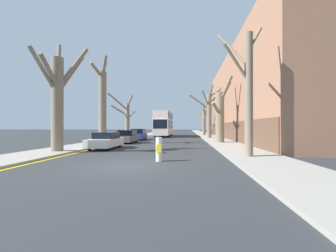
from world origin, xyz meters
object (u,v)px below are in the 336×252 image
object	(u,v)px
street_tree_left_1	(102,103)
traffic_bollard	(159,149)
street_tree_left_0	(58,97)
street_tree_right_0	(248,90)
street_tree_left_2	(127,118)
street_tree_right_1	(220,114)
parked_car_2	(138,135)
street_tree_right_3	(204,120)
double_decker_bus	(164,122)
parked_car_0	(106,141)
street_tree_right_2	(209,112)
parked_car_1	(127,137)

from	to	relation	value
street_tree_left_1	traffic_bollard	size ratio (longest dim) A/B	7.40
street_tree_left_0	street_tree_right_0	bearing A→B (deg)	-8.11
street_tree_left_0	street_tree_left_2	distance (m)	16.76
street_tree_right_1	parked_car_2	distance (m)	11.40
street_tree_right_0	parked_car_2	bearing A→B (deg)	120.54
street_tree_left_0	street_tree_right_1	xyz separation A→B (m)	(12.07, 9.78, -0.66)
street_tree_left_2	street_tree_right_3	xyz separation A→B (m)	(11.89, 14.08, 0.12)
double_decker_bus	parked_car_0	world-z (taller)	double_decker_bus
street_tree_left_2	street_tree_right_1	world-z (taller)	street_tree_right_1
double_decker_bus	parked_car_0	size ratio (longest dim) A/B	2.83
street_tree_left_2	traffic_bollard	world-z (taller)	street_tree_left_2
street_tree_left_0	double_decker_bus	world-z (taller)	street_tree_left_0
street_tree_left_1	traffic_bollard	distance (m)	13.54
street_tree_left_0	street_tree_left_1	xyz separation A→B (m)	(0.04, 7.72, 0.38)
street_tree_right_3	parked_car_0	xyz separation A→B (m)	(-9.77, -27.78, -2.45)
street_tree_right_0	street_tree_right_1	bearing A→B (deg)	89.25
street_tree_right_0	parked_car_0	size ratio (longest dim) A/B	1.80
street_tree_right_2	street_tree_left_0	bearing A→B (deg)	-121.02
street_tree_right_2	traffic_bollard	bearing A→B (deg)	-101.39
parked_car_2	traffic_bollard	xyz separation A→B (m)	(5.07, -18.06, -0.10)
street_tree_right_0	street_tree_right_3	world-z (taller)	street_tree_right_0
double_decker_bus	parked_car_2	world-z (taller)	double_decker_bus
traffic_bollard	parked_car_1	bearing A→B (deg)	112.12
street_tree_right_1	double_decker_bus	distance (m)	18.42
parked_car_1	street_tree_right_2	bearing A→B (deg)	47.05
street_tree_left_2	parked_car_1	size ratio (longest dim) A/B	1.53
street_tree_left_2	street_tree_right_2	bearing A→B (deg)	13.94
parked_car_1	street_tree_right_0	bearing A→B (deg)	-48.33
street_tree_left_2	parked_car_2	distance (m)	3.63
street_tree_right_3	parked_car_1	size ratio (longest dim) A/B	1.51
street_tree_left_2	parked_car_1	xyz separation A→B (m)	(2.11, -7.47, -2.30)
street_tree_right_3	street_tree_right_2	bearing A→B (deg)	-90.50
street_tree_right_3	double_decker_bus	size ratio (longest dim) A/B	0.53
street_tree_right_2	parked_car_0	distance (m)	19.52
street_tree_right_1	parked_car_1	size ratio (longest dim) A/B	1.67
double_decker_bus	parked_car_1	bearing A→B (deg)	-97.21
street_tree_left_1	street_tree_right_0	world-z (taller)	street_tree_left_1
traffic_bollard	street_tree_right_1	bearing A→B (deg)	69.52
street_tree_left_1	street_tree_right_1	bearing A→B (deg)	9.71
street_tree_left_0	street_tree_right_3	bearing A→B (deg)	68.85
street_tree_left_2	street_tree_right_3	distance (m)	18.43
double_decker_bus	parked_car_2	bearing A→B (deg)	-100.61
street_tree_left_1	street_tree_right_0	bearing A→B (deg)	-38.43
street_tree_left_2	street_tree_right_0	world-z (taller)	street_tree_right_0
street_tree_right_3	street_tree_right_0	bearing A→B (deg)	-90.01
traffic_bollard	street_tree_left_2	bearing A→B (deg)	109.81
street_tree_right_3	parked_car_2	distance (m)	18.87
parked_car_0	street_tree_right_3	bearing A→B (deg)	70.62
street_tree_right_3	parked_car_0	size ratio (longest dim) A/B	1.50
street_tree_left_2	traffic_bollard	xyz separation A→B (m)	(7.18, -19.94, -2.36)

